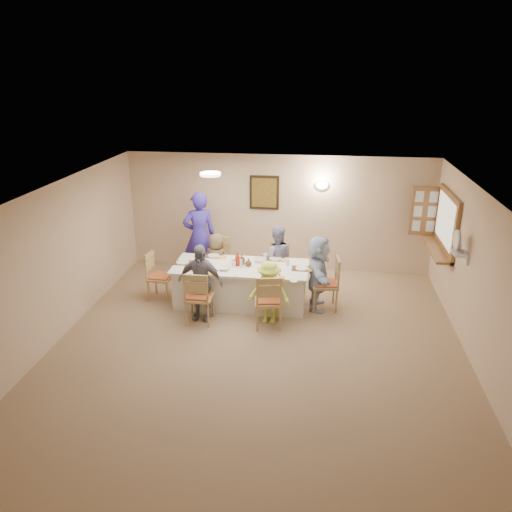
# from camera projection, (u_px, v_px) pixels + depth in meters

# --- Properties ---
(ground) EXTENTS (7.00, 7.00, 0.00)m
(ground) POSITION_uv_depth(u_px,v_px,m) (257.00, 350.00, 7.88)
(ground) COLOR tan
(room_walls) EXTENTS (7.00, 7.00, 7.00)m
(room_walls) POSITION_uv_depth(u_px,v_px,m) (257.00, 261.00, 7.34)
(room_walls) COLOR #D4B184
(room_walls) RESTS_ON ground
(wall_picture) EXTENTS (0.62, 0.05, 0.72)m
(wall_picture) POSITION_uv_depth(u_px,v_px,m) (264.00, 193.00, 10.52)
(wall_picture) COLOR black
(wall_picture) RESTS_ON room_walls
(wall_sconce) EXTENTS (0.26, 0.09, 0.18)m
(wall_sconce) POSITION_uv_depth(u_px,v_px,m) (322.00, 185.00, 10.28)
(wall_sconce) COLOR white
(wall_sconce) RESTS_ON room_walls
(ceiling_light) EXTENTS (0.36, 0.36, 0.05)m
(ceiling_light) POSITION_uv_depth(u_px,v_px,m) (210.00, 174.00, 8.51)
(ceiling_light) COLOR white
(ceiling_light) RESTS_ON room_walls
(serving_hatch) EXTENTS (0.06, 1.50, 1.15)m
(serving_hatch) POSITION_uv_depth(u_px,v_px,m) (447.00, 223.00, 9.17)
(serving_hatch) COLOR olive
(serving_hatch) RESTS_ON room_walls
(hatch_sill) EXTENTS (0.30, 1.50, 0.05)m
(hatch_sill) POSITION_uv_depth(u_px,v_px,m) (436.00, 249.00, 9.37)
(hatch_sill) COLOR olive
(hatch_sill) RESTS_ON room_walls
(shutter_door) EXTENTS (0.55, 0.04, 1.00)m
(shutter_door) POSITION_uv_depth(u_px,v_px,m) (425.00, 211.00, 9.90)
(shutter_door) COLOR olive
(shutter_door) RESTS_ON room_walls
(fan_shelf) EXTENTS (0.22, 0.36, 0.03)m
(fan_shelf) POSITION_uv_depth(u_px,v_px,m) (459.00, 253.00, 7.96)
(fan_shelf) COLOR white
(fan_shelf) RESTS_ON room_walls
(desk_fan) EXTENTS (0.30, 0.30, 0.28)m
(desk_fan) POSITION_uv_depth(u_px,v_px,m) (459.00, 244.00, 7.91)
(desk_fan) COLOR #A5A5A8
(desk_fan) RESTS_ON fan_shelf
(dining_table) EXTENTS (2.48, 1.05, 0.76)m
(dining_table) POSITION_uv_depth(u_px,v_px,m) (241.00, 285.00, 9.30)
(dining_table) COLOR white
(dining_table) RESTS_ON ground
(chair_back_left) EXTENTS (0.53, 0.53, 0.98)m
(chair_back_left) POSITION_uv_depth(u_px,v_px,m) (218.00, 262.00, 10.08)
(chair_back_left) COLOR tan
(chair_back_left) RESTS_ON ground
(chair_back_right) EXTENTS (0.51, 0.51, 0.91)m
(chair_back_right) POSITION_uv_depth(u_px,v_px,m) (277.00, 267.00, 9.94)
(chair_back_right) COLOR tan
(chair_back_right) RESTS_ON ground
(chair_front_left) EXTENTS (0.47, 0.47, 0.98)m
(chair_front_left) POSITION_uv_depth(u_px,v_px,m) (199.00, 296.00, 8.60)
(chair_front_left) COLOR tan
(chair_front_left) RESTS_ON ground
(chair_front_right) EXTENTS (0.55, 0.55, 0.99)m
(chair_front_right) POSITION_uv_depth(u_px,v_px,m) (268.00, 300.00, 8.45)
(chair_front_right) COLOR tan
(chair_front_right) RESTS_ON ground
(chair_left_end) EXTENTS (0.47, 0.47, 0.93)m
(chair_left_end) POSITION_uv_depth(u_px,v_px,m) (160.00, 276.00, 9.46)
(chair_left_end) COLOR tan
(chair_left_end) RESTS_ON ground
(chair_right_end) EXTENTS (0.53, 0.53, 1.00)m
(chair_right_end) POSITION_uv_depth(u_px,v_px,m) (325.00, 283.00, 9.07)
(chair_right_end) COLOR tan
(chair_right_end) RESTS_ON ground
(diner_back_left) EXTENTS (0.68, 0.56, 1.13)m
(diner_back_left) POSITION_uv_depth(u_px,v_px,m) (217.00, 261.00, 9.94)
(diner_back_left) COLOR brown
(diner_back_left) RESTS_ON ground
(diner_back_right) EXTENTS (0.79, 0.69, 1.34)m
(diner_back_right) POSITION_uv_depth(u_px,v_px,m) (277.00, 259.00, 9.76)
(diner_back_right) COLOR #8E8AAE
(diner_back_right) RESTS_ON ground
(diner_front_left) EXTENTS (0.88, 0.51, 1.38)m
(diner_front_left) POSITION_uv_depth(u_px,v_px,m) (200.00, 282.00, 8.64)
(diner_front_left) COLOR gray
(diner_front_left) RESTS_ON ground
(diner_front_right) EXTENTS (0.86, 0.64, 1.14)m
(diner_front_right) POSITION_uv_depth(u_px,v_px,m) (269.00, 292.00, 8.53)
(diner_front_right) COLOR #E3FA51
(diner_front_right) RESTS_ON ground
(diner_right_end) EXTENTS (1.31, 0.45, 1.39)m
(diner_right_end) POSITION_uv_depth(u_px,v_px,m) (318.00, 273.00, 9.01)
(diner_right_end) COLOR silver
(diner_right_end) RESTS_ON ground
(caregiver) EXTENTS (1.00, 0.95, 1.84)m
(caregiver) POSITION_uv_depth(u_px,v_px,m) (199.00, 236.00, 10.31)
(caregiver) COLOR #3E2FB6
(caregiver) RESTS_ON ground
(placemat_fl) EXTENTS (0.33, 0.25, 0.01)m
(placemat_fl) POSITION_uv_depth(u_px,v_px,m) (204.00, 273.00, 8.85)
(placemat_fl) COLOR #472B19
(placemat_fl) RESTS_ON dining_table
(plate_fl) EXTENTS (0.24, 0.24, 0.02)m
(plate_fl) POSITION_uv_depth(u_px,v_px,m) (204.00, 272.00, 8.85)
(plate_fl) COLOR white
(plate_fl) RESTS_ON dining_table
(napkin_fl) EXTENTS (0.13, 0.13, 0.01)m
(napkin_fl) POSITION_uv_depth(u_px,v_px,m) (213.00, 274.00, 8.78)
(napkin_fl) COLOR gold
(napkin_fl) RESTS_ON dining_table
(placemat_fr) EXTENTS (0.33, 0.25, 0.01)m
(placemat_fr) POSITION_uv_depth(u_px,v_px,m) (271.00, 276.00, 8.70)
(placemat_fr) COLOR #472B19
(placemat_fr) RESTS_ON dining_table
(plate_fr) EXTENTS (0.25, 0.25, 0.02)m
(plate_fr) POSITION_uv_depth(u_px,v_px,m) (271.00, 276.00, 8.70)
(plate_fr) COLOR white
(plate_fr) RESTS_ON dining_table
(napkin_fr) EXTENTS (0.15, 0.15, 0.01)m
(napkin_fr) POSITION_uv_depth(u_px,v_px,m) (281.00, 277.00, 8.63)
(napkin_fr) COLOR gold
(napkin_fr) RESTS_ON dining_table
(placemat_bl) EXTENTS (0.34, 0.25, 0.01)m
(placemat_bl) POSITION_uv_depth(u_px,v_px,m) (214.00, 256.00, 9.63)
(placemat_bl) COLOR #472B19
(placemat_bl) RESTS_ON dining_table
(plate_bl) EXTENTS (0.23, 0.23, 0.01)m
(plate_bl) POSITION_uv_depth(u_px,v_px,m) (214.00, 256.00, 9.63)
(plate_bl) COLOR white
(plate_bl) RESTS_ON dining_table
(napkin_bl) EXTENTS (0.15, 0.15, 0.01)m
(napkin_bl) POSITION_uv_depth(u_px,v_px,m) (222.00, 257.00, 9.56)
(napkin_bl) COLOR gold
(napkin_bl) RESTS_ON dining_table
(placemat_br) EXTENTS (0.34, 0.25, 0.01)m
(placemat_br) POSITION_uv_depth(u_px,v_px,m) (275.00, 259.00, 9.48)
(placemat_br) COLOR #472B19
(placemat_br) RESTS_ON dining_table
(plate_br) EXTENTS (0.23, 0.23, 0.01)m
(plate_br) POSITION_uv_depth(u_px,v_px,m) (275.00, 259.00, 9.48)
(plate_br) COLOR white
(plate_br) RESTS_ON dining_table
(napkin_br) EXTENTS (0.15, 0.15, 0.01)m
(napkin_br) POSITION_uv_depth(u_px,v_px,m) (285.00, 260.00, 9.41)
(napkin_br) COLOR gold
(napkin_br) RESTS_ON dining_table
(placemat_le) EXTENTS (0.36, 0.27, 0.01)m
(placemat_le) POSITION_uv_depth(u_px,v_px,m) (183.00, 263.00, 9.30)
(placemat_le) COLOR #472B19
(placemat_le) RESTS_ON dining_table
(plate_le) EXTENTS (0.23, 0.23, 0.01)m
(plate_le) POSITION_uv_depth(u_px,v_px,m) (183.00, 262.00, 9.30)
(plate_le) COLOR white
(plate_le) RESTS_ON dining_table
(napkin_le) EXTENTS (0.15, 0.15, 0.01)m
(napkin_le) POSITION_uv_depth(u_px,v_px,m) (191.00, 264.00, 9.23)
(napkin_le) COLOR gold
(napkin_le) RESTS_ON dining_table
(placemat_re) EXTENTS (0.36, 0.27, 0.01)m
(placemat_re) POSITION_uv_depth(u_px,v_px,m) (302.00, 269.00, 9.03)
(placemat_re) COLOR #472B19
(placemat_re) RESTS_ON dining_table
(plate_re) EXTENTS (0.23, 0.23, 0.01)m
(plate_re) POSITION_uv_depth(u_px,v_px,m) (302.00, 268.00, 9.02)
(plate_re) COLOR white
(plate_re) RESTS_ON dining_table
(napkin_re) EXTENTS (0.13, 0.13, 0.01)m
(napkin_re) POSITION_uv_depth(u_px,v_px,m) (312.00, 270.00, 8.96)
(napkin_re) COLOR gold
(napkin_re) RESTS_ON dining_table
(teacup_a) EXTENTS (0.20, 0.20, 0.09)m
(teacup_a) POSITION_uv_depth(u_px,v_px,m) (192.00, 268.00, 8.96)
(teacup_a) COLOR white
(teacup_a) RESTS_ON dining_table
(teacup_b) EXTENTS (0.12, 0.12, 0.08)m
(teacup_b) POSITION_uv_depth(u_px,v_px,m) (266.00, 256.00, 9.55)
(teacup_b) COLOR white
(teacup_b) RESTS_ON dining_table
(bowl_a) EXTENTS (0.23, 0.23, 0.05)m
(bowl_a) POSITION_uv_depth(u_px,v_px,m) (224.00, 268.00, 8.98)
(bowl_a) COLOR white
(bowl_a) RESTS_ON dining_table
(bowl_b) EXTENTS (0.26, 0.26, 0.06)m
(bowl_b) POSITION_uv_depth(u_px,v_px,m) (260.00, 260.00, 9.34)
(bowl_b) COLOR white
(bowl_b) RESTS_ON dining_table
(condiment_ketchup) EXTENTS (0.16, 0.16, 0.26)m
(condiment_ketchup) POSITION_uv_depth(u_px,v_px,m) (238.00, 259.00, 9.14)
(condiment_ketchup) COLOR red
(condiment_ketchup) RESTS_ON dining_table
(condiment_brown) EXTENTS (0.14, 0.14, 0.19)m
(condiment_brown) POSITION_uv_depth(u_px,v_px,m) (242.00, 260.00, 9.19)
(condiment_brown) COLOR #573117
(condiment_brown) RESTS_ON dining_table
(condiment_malt) EXTENTS (0.17, 0.17, 0.15)m
(condiment_malt) POSITION_uv_depth(u_px,v_px,m) (248.00, 262.00, 9.13)
(condiment_malt) COLOR #573117
(condiment_malt) RESTS_ON dining_table
(drinking_glass) EXTENTS (0.06, 0.06, 0.10)m
(drinking_glass) POSITION_uv_depth(u_px,v_px,m) (233.00, 262.00, 9.21)
(drinking_glass) COLOR silver
(drinking_glass) RESTS_ON dining_table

